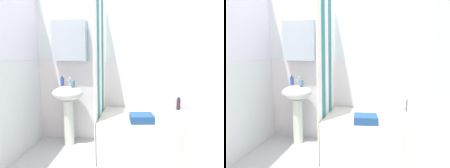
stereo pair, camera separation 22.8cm
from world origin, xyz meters
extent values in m
cube|color=white|center=(0.00, 1.27, 1.20)|extent=(3.60, 0.05, 2.40)
cube|color=white|center=(0.00, 1.24, 0.60)|extent=(3.60, 0.02, 1.20)
cube|color=silver|center=(-1.02, 1.18, 1.48)|extent=(0.48, 0.12, 0.56)
cylinder|color=silver|center=(-1.02, 1.03, 0.32)|extent=(0.14, 0.14, 0.65)
ellipsoid|color=white|center=(-1.02, 1.03, 0.75)|extent=(0.44, 0.34, 0.20)
cylinder|color=silver|center=(-1.02, 1.13, 0.87)|extent=(0.03, 0.03, 0.05)
cylinder|color=silver|center=(-1.02, 1.08, 0.93)|extent=(0.02, 0.10, 0.02)
sphere|color=silver|center=(-1.02, 1.13, 0.96)|extent=(0.03, 0.03, 0.03)
cylinder|color=#2C4AA0|center=(-1.11, 1.07, 0.91)|extent=(0.05, 0.05, 0.12)
sphere|color=#272330|center=(-1.11, 1.07, 0.98)|extent=(0.02, 0.02, 0.02)
cylinder|color=teal|center=(-0.94, 1.01, 0.89)|extent=(0.06, 0.06, 0.08)
cube|color=white|center=(0.23, 0.86, 0.26)|extent=(1.49, 0.72, 0.52)
cube|color=white|center=(-0.53, 0.57, 1.00)|extent=(0.01, 0.14, 2.00)
cube|color=#29777C|center=(-0.53, 0.71, 1.00)|extent=(0.01, 0.14, 2.00)
cube|color=white|center=(-0.53, 0.86, 1.00)|extent=(0.01, 0.14, 2.00)
cube|color=#2D7277|center=(-0.53, 1.00, 1.00)|extent=(0.01, 0.14, 2.00)
cube|color=white|center=(-0.53, 1.15, 1.00)|extent=(0.01, 0.14, 2.00)
cylinder|color=white|center=(0.87, 1.13, 0.63)|extent=(0.06, 0.06, 0.22)
cylinder|color=black|center=(0.87, 1.13, 0.76)|extent=(0.04, 0.04, 0.02)
cylinder|color=gold|center=(0.76, 1.12, 0.60)|extent=(0.04, 0.04, 0.15)
cylinder|color=black|center=(0.76, 1.12, 0.69)|extent=(0.03, 0.03, 0.02)
cylinder|color=#2D50A2|center=(0.67, 1.16, 0.63)|extent=(0.06, 0.06, 0.21)
cylinder|color=black|center=(0.67, 1.16, 0.75)|extent=(0.04, 0.04, 0.02)
cylinder|color=#30212F|center=(0.50, 1.17, 0.60)|extent=(0.05, 0.05, 0.15)
cylinder|color=#292121|center=(0.50, 1.17, 0.69)|extent=(0.03, 0.03, 0.02)
cube|color=navy|center=(-0.02, 0.63, 0.57)|extent=(0.28, 0.24, 0.09)
camera|label=1|loc=(-0.12, -1.40, 1.25)|focal=29.55mm
camera|label=2|loc=(0.11, -1.36, 1.25)|focal=29.55mm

